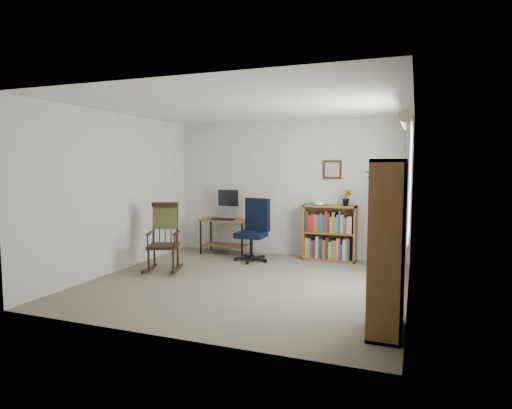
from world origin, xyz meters
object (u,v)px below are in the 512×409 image
at_px(desk, 226,236).
at_px(office_chair, 251,230).
at_px(rocking_chair, 163,237).
at_px(tall_bookshelf, 388,247).
at_px(low_bookshelf, 330,233).

distance_m(desk, office_chair, 0.80).
height_order(rocking_chair, tall_bookshelf, tall_bookshelf).
relative_size(desk, rocking_chair, 0.84).
distance_m(office_chair, tall_bookshelf, 3.38).
bearing_deg(desk, office_chair, -31.84).
bearing_deg(rocking_chair, office_chair, 26.24).
relative_size(office_chair, tall_bookshelf, 0.64).
bearing_deg(tall_bookshelf, low_bookshelf, 110.72).
height_order(office_chair, rocking_chair, office_chair).
xyz_separation_m(desk, office_chair, (0.66, -0.41, 0.22)).
bearing_deg(rocking_chair, desk, 55.49).
bearing_deg(desk, rocking_chair, -103.20).
bearing_deg(tall_bookshelf, rocking_chair, 158.60).
bearing_deg(office_chair, rocking_chair, -122.60).
distance_m(office_chair, rocking_chair, 1.50).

